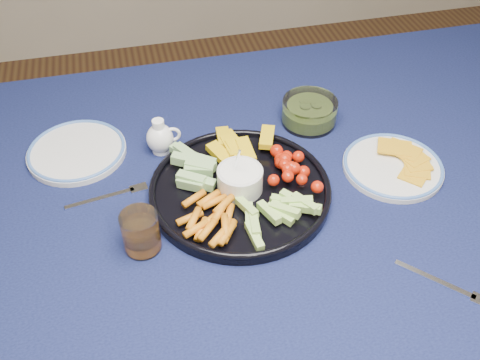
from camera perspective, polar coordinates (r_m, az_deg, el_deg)
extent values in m
cylinder|color=#4C2F19|center=(1.91, 20.94, 2.90)|extent=(0.07, 0.07, 0.70)
cube|color=#4C2F19|center=(1.11, 4.20, -1.57)|extent=(1.60, 1.00, 0.04)
cube|color=black|center=(1.10, 4.26, -0.72)|extent=(1.66, 1.06, 0.01)
cube|color=black|center=(1.59, -1.57, 8.44)|extent=(1.66, 0.01, 0.30)
cylinder|color=black|center=(1.07, 0.00, -1.23)|extent=(0.36, 0.36, 0.02)
torus|color=black|center=(1.06, 0.00, -0.77)|extent=(0.36, 0.36, 0.01)
cylinder|color=silver|center=(1.05, 0.00, 0.02)|extent=(0.09, 0.09, 0.05)
cylinder|color=white|center=(1.03, 0.00, 0.83)|extent=(0.08, 0.08, 0.01)
cylinder|color=white|center=(1.18, -8.38, 3.28)|extent=(0.04, 0.04, 0.01)
ellipsoid|color=white|center=(1.17, -8.53, 4.41)|extent=(0.06, 0.06, 0.07)
cylinder|color=white|center=(1.14, -8.70, 5.76)|extent=(0.03, 0.03, 0.03)
torus|color=white|center=(1.16, -7.21, 4.84)|extent=(0.04, 0.01, 0.04)
torus|color=#4572C2|center=(1.15, -8.64, 5.30)|extent=(0.03, 0.03, 0.00)
cylinder|color=silver|center=(1.25, 7.41, 7.23)|extent=(0.13, 0.13, 0.06)
cylinder|color=#556F1F|center=(1.25, 7.37, 6.85)|extent=(0.11, 0.11, 0.03)
cylinder|color=silver|center=(1.17, 15.97, 1.34)|extent=(0.21, 0.21, 0.01)
torus|color=#4572C2|center=(1.17, 16.03, 1.59)|extent=(0.21, 0.21, 0.01)
cylinder|color=silver|center=(0.97, -10.54, -5.47)|extent=(0.07, 0.07, 0.08)
cylinder|color=orange|center=(0.98, -10.40, -6.16)|extent=(0.06, 0.06, 0.04)
cube|color=white|center=(1.10, -14.72, -1.95)|extent=(0.14, 0.03, 0.00)
cube|color=white|center=(1.10, -10.76, -0.86)|extent=(0.04, 0.03, 0.00)
cube|color=white|center=(0.99, 20.00, -9.95)|extent=(0.10, 0.11, 0.00)
cylinder|color=silver|center=(1.21, -16.99, 2.88)|extent=(0.21, 0.21, 0.01)
torus|color=#4572C2|center=(1.21, -17.06, 3.15)|extent=(0.21, 0.21, 0.01)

